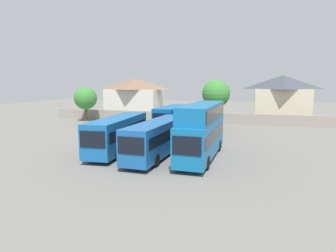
{
  "coord_description": "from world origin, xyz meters",
  "views": [
    {
      "loc": [
        8.25,
        -25.98,
        6.73
      ],
      "look_at": [
        0.0,
        3.0,
        2.35
      ],
      "focal_mm": 31.41,
      "sensor_mm": 36.0,
      "label": 1
    }
  ],
  "objects_px": {
    "bus_2": "(159,136)",
    "bus_3": "(202,128)",
    "bus_1": "(118,132)",
    "tree_left_of_lot": "(216,94)",
    "house_terrace_left": "(134,97)",
    "bus_5": "(196,118)",
    "house_terrace_centre": "(282,98)",
    "bus_4": "(173,117)",
    "tree_behind_wall": "(86,98)"
  },
  "relations": [
    {
      "from": "bus_2",
      "to": "bus_3",
      "type": "xyz_separation_m",
      "value": [
        4.03,
        0.19,
        0.9
      ]
    },
    {
      "from": "bus_1",
      "to": "tree_left_of_lot",
      "type": "distance_m",
      "value": 26.55
    },
    {
      "from": "house_terrace_left",
      "to": "bus_5",
      "type": "bearing_deg",
      "value": -47.92
    },
    {
      "from": "bus_5",
      "to": "house_terrace_left",
      "type": "height_order",
      "value": "house_terrace_left"
    },
    {
      "from": "house_terrace_left",
      "to": "tree_left_of_lot",
      "type": "relative_size",
      "value": 1.54
    },
    {
      "from": "bus_1",
      "to": "house_terrace_centre",
      "type": "bearing_deg",
      "value": 145.46
    },
    {
      "from": "bus_4",
      "to": "house_terrace_left",
      "type": "xyz_separation_m",
      "value": [
        -13.16,
        17.95,
        1.93
      ]
    },
    {
      "from": "house_terrace_left",
      "to": "tree_left_of_lot",
      "type": "distance_m",
      "value": 18.62
    },
    {
      "from": "bus_1",
      "to": "bus_2",
      "type": "distance_m",
      "value": 4.45
    },
    {
      "from": "bus_3",
      "to": "house_terrace_left",
      "type": "relative_size",
      "value": 0.99
    },
    {
      "from": "bus_2",
      "to": "tree_left_of_lot",
      "type": "bearing_deg",
      "value": 177.65
    },
    {
      "from": "bus_2",
      "to": "tree_behind_wall",
      "type": "relative_size",
      "value": 1.98
    },
    {
      "from": "bus_4",
      "to": "house_terrace_centre",
      "type": "bearing_deg",
      "value": 138.93
    },
    {
      "from": "bus_5",
      "to": "house_terrace_left",
      "type": "bearing_deg",
      "value": -142.01
    },
    {
      "from": "bus_3",
      "to": "bus_5",
      "type": "distance_m",
      "value": 13.75
    },
    {
      "from": "bus_2",
      "to": "bus_5",
      "type": "bearing_deg",
      "value": 178.05
    },
    {
      "from": "bus_3",
      "to": "bus_5",
      "type": "xyz_separation_m",
      "value": [
        -2.98,
        13.4,
        -0.75
      ]
    },
    {
      "from": "tree_left_of_lot",
      "to": "tree_behind_wall",
      "type": "height_order",
      "value": "tree_left_of_lot"
    },
    {
      "from": "house_terrace_left",
      "to": "house_terrace_centre",
      "type": "bearing_deg",
      "value": -2.21
    },
    {
      "from": "bus_1",
      "to": "tree_left_of_lot",
      "type": "xyz_separation_m",
      "value": [
        6.59,
        25.54,
        2.96
      ]
    },
    {
      "from": "bus_1",
      "to": "bus_4",
      "type": "distance_m",
      "value": 13.48
    },
    {
      "from": "bus_1",
      "to": "bus_2",
      "type": "bearing_deg",
      "value": 77.74
    },
    {
      "from": "bus_5",
      "to": "house_terrace_left",
      "type": "xyz_separation_m",
      "value": [
        -16.54,
        18.32,
        1.92
      ]
    },
    {
      "from": "bus_2",
      "to": "house_terrace_centre",
      "type": "relative_size",
      "value": 1.24
    },
    {
      "from": "tree_behind_wall",
      "to": "tree_left_of_lot",
      "type": "bearing_deg",
      "value": 13.77
    },
    {
      "from": "bus_4",
      "to": "tree_left_of_lot",
      "type": "bearing_deg",
      "value": 161.65
    },
    {
      "from": "tree_behind_wall",
      "to": "house_terrace_centre",
      "type": "bearing_deg",
      "value": 16.73
    },
    {
      "from": "bus_4",
      "to": "house_terrace_centre",
      "type": "xyz_separation_m",
      "value": [
        15.73,
        16.84,
        2.16
      ]
    },
    {
      "from": "bus_1",
      "to": "tree_behind_wall",
      "type": "bearing_deg",
      "value": -145.66
    },
    {
      "from": "bus_2",
      "to": "house_terrace_centre",
      "type": "distance_m",
      "value": 33.66
    },
    {
      "from": "bus_2",
      "to": "house_terrace_left",
      "type": "relative_size",
      "value": 1.07
    },
    {
      "from": "bus_1",
      "to": "bus_3",
      "type": "distance_m",
      "value": 8.48
    },
    {
      "from": "bus_3",
      "to": "house_terrace_left",
      "type": "xyz_separation_m",
      "value": [
        -19.52,
        31.72,
        1.17
      ]
    },
    {
      "from": "bus_1",
      "to": "bus_4",
      "type": "relative_size",
      "value": 1.13
    },
    {
      "from": "bus_3",
      "to": "house_terrace_left",
      "type": "bearing_deg",
      "value": -146.69
    },
    {
      "from": "bus_2",
      "to": "tree_left_of_lot",
      "type": "height_order",
      "value": "tree_left_of_lot"
    },
    {
      "from": "house_terrace_centre",
      "to": "tree_behind_wall",
      "type": "bearing_deg",
      "value": -163.27
    },
    {
      "from": "bus_2",
      "to": "house_terrace_left",
      "type": "bearing_deg",
      "value": -151.66
    },
    {
      "from": "bus_1",
      "to": "bus_2",
      "type": "height_order",
      "value": "bus_1"
    },
    {
      "from": "bus_2",
      "to": "house_terrace_left",
      "type": "distance_m",
      "value": 35.53
    },
    {
      "from": "house_terrace_centre",
      "to": "house_terrace_left",
      "type": "bearing_deg",
      "value": 177.79
    },
    {
      "from": "bus_5",
      "to": "house_terrace_centre",
      "type": "bearing_deg",
      "value": 140.24
    },
    {
      "from": "bus_1",
      "to": "house_terrace_left",
      "type": "height_order",
      "value": "house_terrace_left"
    },
    {
      "from": "tree_left_of_lot",
      "to": "bus_3",
      "type": "bearing_deg",
      "value": -85.96
    },
    {
      "from": "house_terrace_centre",
      "to": "tree_left_of_lot",
      "type": "bearing_deg",
      "value": -157.62
    },
    {
      "from": "bus_5",
      "to": "tree_behind_wall",
      "type": "distance_m",
      "value": 22.54
    },
    {
      "from": "bus_3",
      "to": "tree_behind_wall",
      "type": "bearing_deg",
      "value": -128.46
    },
    {
      "from": "tree_behind_wall",
      "to": "bus_2",
      "type": "bearing_deg",
      "value": -45.6
    },
    {
      "from": "bus_1",
      "to": "bus_5",
      "type": "bearing_deg",
      "value": 153.2
    },
    {
      "from": "bus_2",
      "to": "bus_5",
      "type": "xyz_separation_m",
      "value": [
        1.04,
        13.59,
        0.15
      ]
    }
  ]
}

